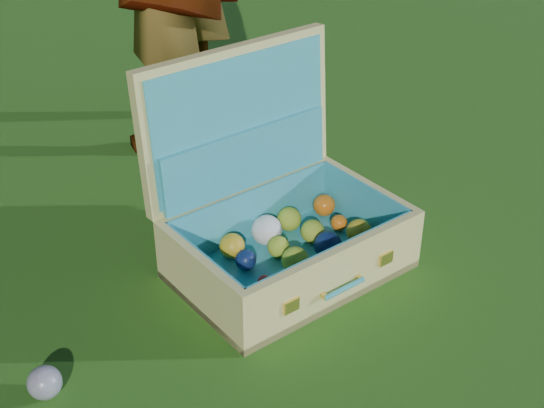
# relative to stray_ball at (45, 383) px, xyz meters

# --- Properties ---
(ground) EXTENTS (60.00, 60.00, 0.00)m
(ground) POSITION_rel_stray_ball_xyz_m (0.49, 0.05, -0.04)
(ground) COLOR #215114
(ground) RESTS_ON ground
(stray_ball) EXTENTS (0.07, 0.07, 0.07)m
(stray_ball) POSITION_rel_stray_ball_xyz_m (0.00, 0.00, 0.00)
(stray_ball) COLOR #3B5C9B
(stray_ball) RESTS_ON ground
(suitcase) EXTENTS (0.57, 0.47, 0.55)m
(suitcase) POSITION_rel_stray_ball_xyz_m (0.69, 0.10, 0.12)
(suitcase) COLOR #D9CD75
(suitcase) RESTS_ON ground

